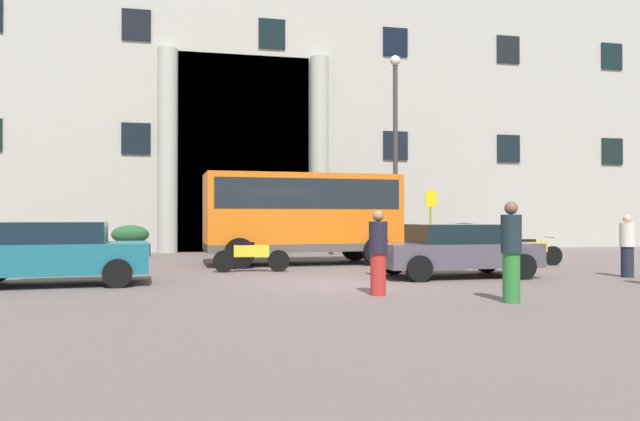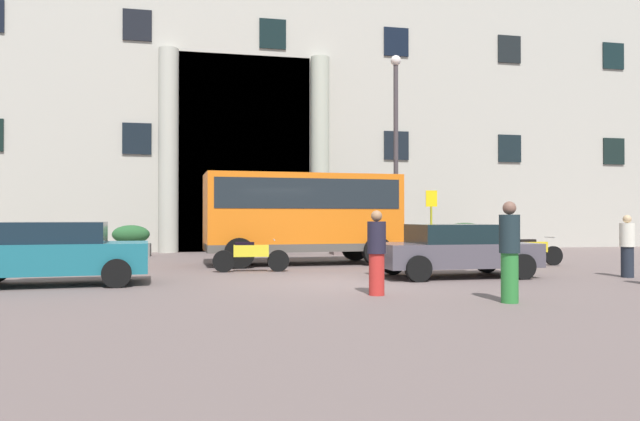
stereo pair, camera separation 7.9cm
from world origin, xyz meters
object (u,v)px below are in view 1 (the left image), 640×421
(parked_sedan_second, at_px, (54,253))
(lamppost_plaza_centre, at_px, (395,139))
(bus_stop_sign, at_px, (431,216))
(motorcycle_near_kerb, at_px, (531,251))
(hedge_planter_entrance_right, at_px, (130,241))
(motorcycle_far_end, at_px, (250,255))
(hedge_planter_far_east, at_px, (464,238))
(pedestrian_man_red_shirt, at_px, (511,251))
(pedestrian_child_trailing, at_px, (627,246))
(hedge_planter_east, at_px, (11,243))
(orange_minibus, at_px, (302,211))
(hedge_planter_entrance_left, at_px, (351,237))
(pedestrian_woman_dark_dress, at_px, (378,253))
(white_taxi_kerbside, at_px, (455,250))

(parked_sedan_second, distance_m, lamppost_plaza_centre, 13.61)
(bus_stop_sign, bearing_deg, motorcycle_near_kerb, -68.65)
(hedge_planter_entrance_right, height_order, motorcycle_far_end, hedge_planter_entrance_right)
(hedge_planter_far_east, relative_size, motorcycle_near_kerb, 1.02)
(pedestrian_man_red_shirt, relative_size, pedestrian_child_trailing, 1.14)
(bus_stop_sign, height_order, hedge_planter_entrance_right, bus_stop_sign)
(lamppost_plaza_centre, bearing_deg, hedge_planter_east, 173.16)
(pedestrian_man_red_shirt, distance_m, pedestrian_child_trailing, 6.20)
(orange_minibus, relative_size, bus_stop_sign, 2.48)
(hedge_planter_entrance_right, relative_size, parked_sedan_second, 0.35)
(bus_stop_sign, xyz_separation_m, hedge_planter_entrance_left, (-2.35, 2.64, -0.85))
(pedestrian_woman_dark_dress, height_order, pedestrian_child_trailing, pedestrian_woman_dark_dress)
(motorcycle_far_end, relative_size, pedestrian_man_red_shirt, 1.17)
(orange_minibus, relative_size, parked_sedan_second, 1.50)
(orange_minibus, height_order, hedge_planter_entrance_right, orange_minibus)
(bus_stop_sign, height_order, white_taxi_kerbside, bus_stop_sign)
(hedge_planter_far_east, distance_m, pedestrian_child_trailing, 10.57)
(hedge_planter_east, xyz_separation_m, parked_sedan_second, (3.37, -9.28, 0.15))
(pedestrian_man_red_shirt, bearing_deg, pedestrian_woman_dark_dress, -110.93)
(hedge_planter_far_east, bearing_deg, pedestrian_woman_dark_dress, -122.26)
(motorcycle_far_end, bearing_deg, hedge_planter_entrance_left, 59.89)
(orange_minibus, height_order, pedestrian_child_trailing, orange_minibus)
(white_taxi_kerbside, xyz_separation_m, lamppost_plaza_centre, (1.17, 7.75, 3.80))
(motorcycle_far_end, distance_m, pedestrian_woman_dark_dress, 5.75)
(bus_stop_sign, xyz_separation_m, motorcycle_near_kerb, (1.59, -4.07, -1.09))
(hedge_planter_entrance_right, xyz_separation_m, parked_sedan_second, (-0.71, -9.81, 0.15))
(hedge_planter_east, bearing_deg, hedge_planter_entrance_right, 7.41)
(motorcycle_far_end, distance_m, pedestrian_man_red_shirt, 7.92)
(motorcycle_far_end, bearing_deg, hedge_planter_east, 142.92)
(pedestrian_woman_dark_dress, distance_m, lamppost_plaza_centre, 12.06)
(hedge_planter_entrance_left, xyz_separation_m, pedestrian_woman_dark_dress, (-2.86, -12.38, 0.13))
(pedestrian_man_red_shirt, xyz_separation_m, pedestrian_child_trailing, (5.18, 3.40, -0.13))
(hedge_planter_entrance_right, bearing_deg, pedestrian_woman_dark_dress, -65.95)
(hedge_planter_far_east, bearing_deg, hedge_planter_entrance_left, -178.85)
(bus_stop_sign, height_order, lamppost_plaza_centre, lamppost_plaza_centre)
(parked_sedan_second, height_order, white_taxi_kerbside, parked_sedan_second)
(hedge_planter_east, distance_m, white_taxi_kerbside, 15.93)
(orange_minibus, xyz_separation_m, hedge_planter_entrance_left, (2.89, 4.60, -1.00))
(white_taxi_kerbside, relative_size, pedestrian_woman_dark_dress, 2.40)
(parked_sedan_second, distance_m, white_taxi_kerbside, 9.48)
(parked_sedan_second, relative_size, motorcycle_near_kerb, 2.04)
(bus_stop_sign, height_order, hedge_planter_far_east, bus_stop_sign)
(orange_minibus, xyz_separation_m, motorcycle_far_end, (-1.91, -2.37, -1.24))
(orange_minibus, relative_size, pedestrian_man_red_shirt, 3.46)
(hedge_planter_entrance_right, height_order, hedge_planter_east, hedge_planter_entrance_right)
(hedge_planter_far_east, bearing_deg, hedge_planter_entrance_right, 178.14)
(parked_sedan_second, xyz_separation_m, pedestrian_child_trailing, (13.64, -1.18, 0.06))
(hedge_planter_far_east, relative_size, hedge_planter_entrance_right, 1.41)
(hedge_planter_entrance_left, bearing_deg, parked_sedan_second, -135.20)
(bus_stop_sign, height_order, pedestrian_man_red_shirt, bus_stop_sign)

